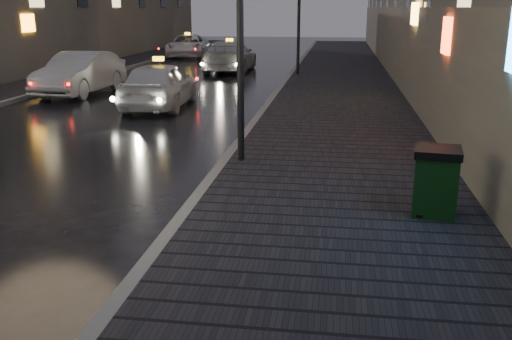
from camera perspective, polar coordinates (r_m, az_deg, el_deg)
The scene contains 10 objects.
sidewalk at distance 26.45m, azimuth 8.51°, elevation 9.01°, with size 4.60×58.00×0.15m, color black.
curb at distance 26.55m, azimuth 3.26°, elevation 9.19°, with size 0.20×58.00×0.15m, color slate.
sidewalk_far at distance 29.25m, azimuth -17.33°, elevation 9.13°, with size 2.40×58.00×0.15m, color black.
curb_far at distance 28.72m, azimuth -14.95°, elevation 9.20°, with size 0.20×58.00×0.15m, color slate.
lamp_far at distance 27.34m, azimuth 4.34°, elevation 16.53°, with size 0.36×0.36×5.28m.
trash_bin at distance 9.02m, azimuth 17.50°, elevation -1.04°, with size 0.76×0.76×1.03m.
taxi_near at distance 19.10m, azimuth -9.62°, elevation 8.42°, with size 1.80×4.48×1.53m, color silver.
car_left_mid at distance 22.88m, azimuth -17.18°, elevation 9.22°, with size 1.67×4.78×1.57m, color #A9A9B1.
taxi_mid at distance 29.79m, azimuth -2.64°, elevation 11.28°, with size 2.16×5.31×1.54m, color #B9BAC0.
taxi_far at distance 39.20m, azimuth -6.83°, elevation 12.24°, with size 2.42×5.24×1.46m, color white.
Camera 1 is at (3.79, -5.27, 3.20)m, focal length 40.00 mm.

